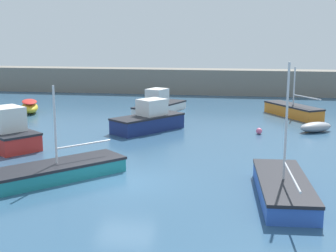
# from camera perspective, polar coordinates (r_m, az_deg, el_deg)

# --- Properties ---
(ground_plane) EXTENTS (120.00, 120.00, 0.20)m
(ground_plane) POSITION_cam_1_polar(r_m,az_deg,el_deg) (20.28, -5.27, -7.01)
(ground_plane) COLOR #2D5170
(harbor_breakwater) EXTENTS (44.27, 2.64, 2.55)m
(harbor_breakwater) POSITION_cam_1_polar(r_m,az_deg,el_deg) (48.83, 3.24, 5.46)
(harbor_breakwater) COLOR slate
(harbor_breakwater) RESTS_ON ground_plane
(cabin_cruiser_white) EXTENTS (3.72, 5.85, 1.93)m
(cabin_cruiser_white) POSITION_cam_1_polar(r_m,az_deg,el_deg) (37.16, -1.09, 2.60)
(cabin_cruiser_white) COLOR white
(cabin_cruiser_white) RESTS_ON ground_plane
(sailboat_short_mast) EXTENTS (5.50, 5.70, 4.09)m
(sailboat_short_mast) POSITION_cam_1_polar(r_m,az_deg,el_deg) (21.00, -13.35, -5.33)
(sailboat_short_mast) COLOR teal
(sailboat_short_mast) RESTS_ON ground_plane
(dinghy_near_pier) EXTENTS (2.53, 2.16, 0.63)m
(dinghy_near_pier) POSITION_cam_1_polar(r_m,az_deg,el_deg) (31.40, 17.57, -0.12)
(dinghy_near_pier) COLOR gray
(dinghy_near_pier) RESTS_ON ground_plane
(sailboat_tall_mast) EXTENTS (2.18, 6.39, 5.21)m
(sailboat_tall_mast) POSITION_cam_1_polar(r_m,az_deg,el_deg) (18.67, 13.85, -7.35)
(sailboat_tall_mast) COLOR #2D56B7
(sailboat_tall_mast) RESTS_ON ground_plane
(motorboat_with_cabin) EXTENTS (4.88, 4.46, 2.31)m
(motorboat_with_cabin) POSITION_cam_1_polar(r_m,az_deg,el_deg) (27.29, -19.14, -0.83)
(motorboat_with_cabin) COLOR red
(motorboat_with_cabin) RESTS_ON ground_plane
(rowboat_with_red_cover) EXTENTS (2.64, 3.49, 0.99)m
(rowboat_with_red_cover) POSITION_cam_1_polar(r_m,az_deg,el_deg) (38.74, -16.52, 2.32)
(rowboat_with_red_cover) COLOR yellow
(rowboat_with_red_cover) RESTS_ON ground_plane
(sailboat_twin_hulled) EXTENTS (4.15, 5.35, 3.75)m
(sailboat_twin_hulled) POSITION_cam_1_polar(r_m,az_deg,el_deg) (36.62, 14.99, 1.84)
(sailboat_twin_hulled) COLOR orange
(sailboat_twin_hulled) RESTS_ON ground_plane
(motorboat_grey_hull) EXTENTS (4.50, 5.08, 2.03)m
(motorboat_grey_hull) POSITION_cam_1_polar(r_m,az_deg,el_deg) (30.31, -2.36, 0.78)
(motorboat_grey_hull) COLOR navy
(motorboat_grey_hull) RESTS_ON ground_plane
(mooring_buoy_pink) EXTENTS (0.39, 0.39, 0.39)m
(mooring_buoy_pink) POSITION_cam_1_polar(r_m,az_deg,el_deg) (29.86, 11.04, -0.61)
(mooring_buoy_pink) COLOR #EA668C
(mooring_buoy_pink) RESTS_ON ground_plane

